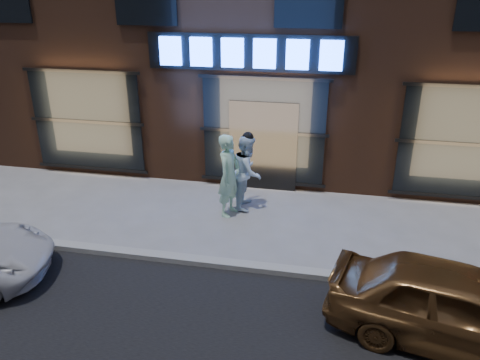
{
  "coord_description": "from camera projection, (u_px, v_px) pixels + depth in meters",
  "views": [
    {
      "loc": [
        1.7,
        -7.66,
        5.25
      ],
      "look_at": [
        -0.15,
        1.6,
        1.2
      ],
      "focal_mm": 35.0,
      "sensor_mm": 36.0,
      "label": 1
    }
  ],
  "objects": [
    {
      "name": "ground",
      "position": [
        232.0,
        267.0,
        9.28
      ],
      "size": [
        90.0,
        90.0,
        0.0
      ],
      "primitive_type": "plane",
      "color": "slate",
      "rests_on": "ground"
    },
    {
      "name": "man_cap",
      "position": [
        248.0,
        172.0,
        11.44
      ],
      "size": [
        0.72,
        0.91,
        1.86
      ],
      "primitive_type": "imported",
      "rotation": [
        0.0,
        0.0,
        1.59
      ],
      "color": "white",
      "rests_on": "ground"
    },
    {
      "name": "gold_sedan",
      "position": [
        457.0,
        307.0,
        7.12
      ],
      "size": [
        4.15,
        2.41,
        1.33
      ],
      "primitive_type": "imported",
      "rotation": [
        0.0,
        0.0,
        1.34
      ],
      "color": "brown",
      "rests_on": "ground"
    },
    {
      "name": "man_bowtie",
      "position": [
        229.0,
        176.0,
        11.03
      ],
      "size": [
        0.65,
        0.83,
        2.0
      ],
      "primitive_type": "imported",
      "rotation": [
        0.0,
        0.0,
        1.31
      ],
      "color": "#B4ECC2",
      "rests_on": "ground"
    },
    {
      "name": "curb",
      "position": [
        232.0,
        265.0,
        9.26
      ],
      "size": [
        60.0,
        0.25,
        0.12
      ],
      "primitive_type": "cube",
      "color": "gray",
      "rests_on": "ground"
    }
  ]
}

